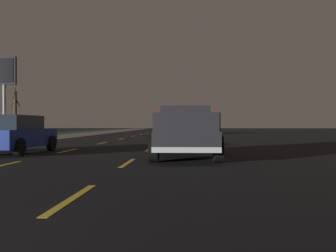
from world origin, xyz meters
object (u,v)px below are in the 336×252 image
object	(u,v)px
sedan_blue	(15,134)
gas_price_sign	(4,77)
bare_tree_far	(15,112)
sedan_green	(186,127)
pickup_truck	(185,130)

from	to	relation	value
sedan_blue	gas_price_sign	size ratio (longest dim) A/B	0.69
sedan_blue	bare_tree_far	world-z (taller)	bare_tree_far
sedan_blue	bare_tree_far	distance (m)	20.78
sedan_green	bare_tree_far	world-z (taller)	bare_tree_far
sedan_blue	sedan_green	distance (m)	28.90
sedan_blue	bare_tree_far	bearing A→B (deg)	26.33
pickup_truck	sedan_blue	world-z (taller)	pickup_truck
sedan_green	gas_price_sign	size ratio (longest dim) A/B	0.69
sedan_blue	sedan_green	xyz separation A→B (m)	(28.11, -6.68, 0.00)
pickup_truck	gas_price_sign	world-z (taller)	gas_price_sign
pickup_truck	sedan_green	distance (m)	29.24
pickup_truck	sedan_green	world-z (taller)	pickup_truck
bare_tree_far	sedan_green	bearing A→B (deg)	-59.01
pickup_truck	sedan_green	bearing A→B (deg)	0.46
pickup_truck	bare_tree_far	size ratio (longest dim) A/B	1.18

